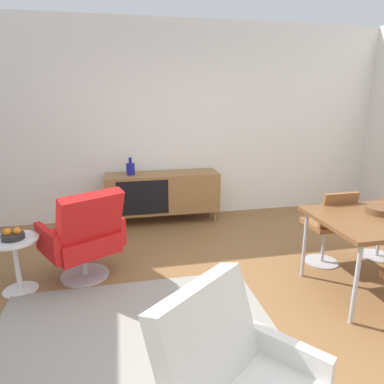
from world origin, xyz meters
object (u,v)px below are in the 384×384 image
at_px(vase_cobalt, 131,169).
at_px(lounge_chair_red, 84,235).
at_px(dining_chair_back_left, 329,224).
at_px(fruit_bowl, 13,235).
at_px(sideboard, 163,192).
at_px(side_table_round, 16,259).
at_px(wooden_bowl_on_table, 381,210).

bearing_deg(vase_cobalt, lounge_chair_red, -109.22).
xyz_separation_m(dining_chair_back_left, fruit_bowl, (-3.13, 0.15, 0.09)).
xyz_separation_m(sideboard, dining_chair_back_left, (1.56, -1.72, 0.03)).
xyz_separation_m(dining_chair_back_left, lounge_chair_red, (-2.51, 0.23, -0.00)).
height_order(vase_cobalt, dining_chair_back_left, vase_cobalt).
bearing_deg(sideboard, fruit_bowl, -135.00).
bearing_deg(side_table_round, dining_chair_back_left, -2.68).
height_order(lounge_chair_red, fruit_bowl, lounge_chair_red).
relative_size(sideboard, side_table_round, 3.08).
bearing_deg(dining_chair_back_left, wooden_bowl_on_table, -68.91).
relative_size(lounge_chair_red, side_table_round, 1.82).
xyz_separation_m(vase_cobalt, side_table_round, (-1.13, -1.57, -0.49)).
bearing_deg(wooden_bowl_on_table, sideboard, 128.52).
bearing_deg(dining_chair_back_left, lounge_chair_red, 174.68).
distance_m(wooden_bowl_on_table, dining_chair_back_left, 0.59).
xyz_separation_m(vase_cobalt, fruit_bowl, (-1.13, -1.57, -0.25)).
xyz_separation_m(wooden_bowl_on_table, fruit_bowl, (-3.31, 0.62, -0.21)).
xyz_separation_m(vase_cobalt, lounge_chair_red, (-0.52, -1.48, -0.34)).
distance_m(sideboard, fruit_bowl, 2.22).
height_order(vase_cobalt, lounge_chair_red, vase_cobalt).
height_order(dining_chair_back_left, fruit_bowl, dining_chair_back_left).
distance_m(vase_cobalt, side_table_round, 2.00).
distance_m(lounge_chair_red, fruit_bowl, 0.63).
bearing_deg(fruit_bowl, dining_chair_back_left, -2.71).
bearing_deg(dining_chair_back_left, vase_cobalt, 139.29).
relative_size(vase_cobalt, lounge_chair_red, 0.26).
distance_m(vase_cobalt, wooden_bowl_on_table, 3.09).
distance_m(wooden_bowl_on_table, side_table_round, 3.39).
bearing_deg(lounge_chair_red, fruit_bowl, -172.00).
distance_m(sideboard, vase_cobalt, 0.57).
height_order(dining_chair_back_left, side_table_round, dining_chair_back_left).
bearing_deg(wooden_bowl_on_table, side_table_round, 169.44).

